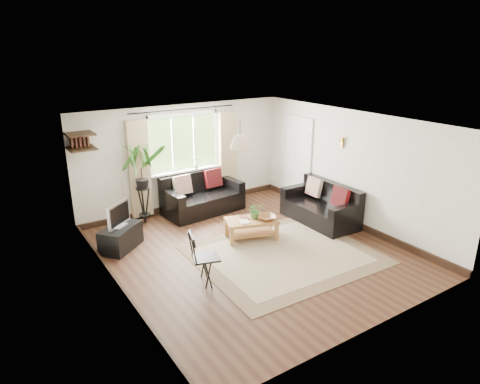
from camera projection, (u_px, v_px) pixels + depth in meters
floor at (252, 251)px, 7.92m from camera, size 5.50×5.50×0.00m
ceiling at (253, 122)px, 7.14m from camera, size 5.50×5.50×0.00m
wall_back at (184, 158)px, 9.71m from camera, size 5.00×0.02×2.40m
wall_front at (377, 249)px, 5.36m from camera, size 5.00×0.02×2.40m
wall_left at (112, 220)px, 6.24m from camera, size 0.02×5.50×2.40m
wall_right at (352, 169)px, 8.82m from camera, size 0.02×5.50×2.40m
rug at (284, 254)px, 7.79m from camera, size 3.20×2.77×0.02m
window at (184, 143)px, 9.56m from camera, size 2.50×0.16×2.16m
door at (297, 161)px, 10.22m from camera, size 0.06×0.96×2.06m
corner_shelf at (81, 141)px, 8.12m from camera, size 0.50×0.50×0.34m
pendant_lamp at (240, 139)px, 7.57m from camera, size 0.36×0.36×0.54m
wall_sconce at (341, 141)px, 8.85m from camera, size 0.12×0.12×0.28m
sofa_back at (203, 195)px, 9.67m from camera, size 1.84×1.04×0.83m
sofa_right at (320, 205)px, 9.12m from camera, size 1.70×0.86×0.80m
coffee_table at (251, 229)px, 8.39m from camera, size 1.12×0.83×0.41m
table_plant at (255, 210)px, 8.33m from camera, size 0.35×0.33×0.32m
bowl at (267, 218)px, 8.30m from camera, size 0.39×0.39×0.08m
book_a at (240, 222)px, 8.18m from camera, size 0.23×0.28×0.02m
book_b at (240, 218)px, 8.37m from camera, size 0.23×0.26×0.02m
tv_stand at (121, 237)px, 7.97m from camera, size 0.94×0.88×0.45m
tv at (119, 214)px, 7.82m from camera, size 0.63×0.56×0.49m
palm_stand at (142, 185)px, 8.91m from camera, size 0.78×0.78×1.73m
folding_chair at (206, 258)px, 6.76m from camera, size 0.56×0.56×0.87m
sill_plant at (196, 163)px, 9.79m from camera, size 0.14×0.10×0.27m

